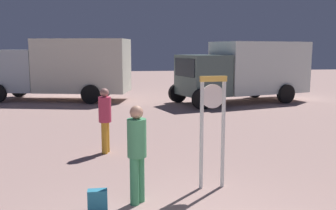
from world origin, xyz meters
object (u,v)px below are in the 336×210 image
at_px(backpack, 98,202).
at_px(person_distant, 105,117).
at_px(box_truck_far, 246,69).
at_px(box_truck_near, 67,67).
at_px(standing_clock, 213,119).
at_px(person_near_clock, 137,149).

distance_m(backpack, person_distant, 3.61).
bearing_deg(box_truck_far, box_truck_near, 168.06).
xyz_separation_m(person_distant, box_truck_far, (6.62, 8.28, 0.68)).
relative_size(standing_clock, box_truck_near, 0.30).
bearing_deg(standing_clock, person_near_clock, -159.44).
bearing_deg(person_near_clock, person_distant, 100.29).
distance_m(standing_clock, box_truck_far, 11.89).
relative_size(person_near_clock, box_truck_near, 0.24).
xyz_separation_m(standing_clock, box_truck_near, (-4.05, 12.79, 0.35)).
height_order(backpack, person_distant, person_distant).
height_order(backpack, box_truck_near, box_truck_near).
relative_size(standing_clock, person_distant, 1.29).
distance_m(person_near_clock, box_truck_near, 13.60).
distance_m(person_near_clock, backpack, 1.03).
xyz_separation_m(standing_clock, backpack, (-2.06, -0.86, -1.11)).
bearing_deg(person_near_clock, box_truck_near, 101.17).
relative_size(person_near_clock, box_truck_far, 0.24).
height_order(standing_clock, person_near_clock, standing_clock).
distance_m(person_distant, box_truck_near, 10.35).
xyz_separation_m(person_distant, box_truck_near, (-2.05, 10.12, 0.75)).
height_order(person_near_clock, box_truck_near, box_truck_near).
bearing_deg(backpack, box_truck_near, 98.27).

